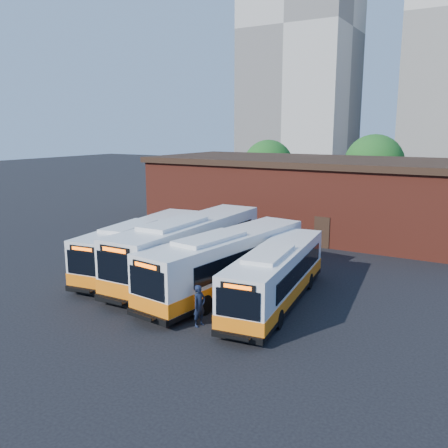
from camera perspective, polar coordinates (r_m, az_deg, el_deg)
The scene contains 10 objects.
ground at distance 26.20m, azimuth -4.96°, elevation -8.56°, with size 220.00×220.00×0.00m, color black.
bus_west at distance 30.72m, azimuth -9.80°, elevation -2.82°, with size 3.90×12.05×3.24m.
bus_midwest at distance 29.00m, azimuth -4.18°, elevation -3.09°, with size 3.00×13.66×3.71m.
bus_mideast at distance 26.28m, azimuth 0.36°, elevation -4.89°, with size 4.08×12.75×3.42m.
bus_east at distance 24.71m, azimuth 6.31°, elevation -6.41°, with size 3.67×11.44×3.07m.
transit_worker at distance 22.00m, azimuth -2.99°, elevation -9.78°, with size 0.71×0.47×1.95m, color black.
depot_building at distance 42.90m, azimuth 10.60°, elevation 3.61°, with size 28.60×12.60×6.40m.
tree_west at distance 57.60m, azimuth 5.33°, elevation 7.08°, with size 6.00×6.00×7.65m.
tree_mid at distance 55.56m, azimuth 17.60°, elevation 6.90°, with size 6.56×6.56×8.36m.
tower_left at distance 100.74m, azimuth 9.36°, elevation 22.07°, with size 20.00×18.00×56.20m.
Camera 1 is at (14.34, -20.04, 8.92)m, focal length 38.00 mm.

